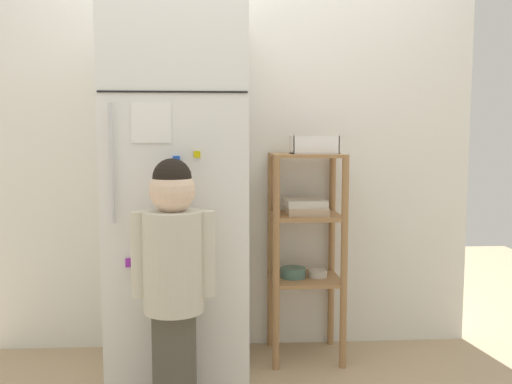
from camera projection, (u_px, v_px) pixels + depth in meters
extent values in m
plane|color=tan|center=(236.00, 368.00, 2.84)|extent=(6.00, 6.00, 0.00)
cube|color=silver|center=(234.00, 144.00, 3.07)|extent=(2.69, 0.03, 2.30)
cube|color=white|center=(180.00, 195.00, 2.75)|extent=(0.67, 0.60, 1.80)
cube|color=black|center=(173.00, 92.00, 2.40)|extent=(0.66, 0.01, 0.01)
cylinder|color=silver|center=(112.00, 164.00, 2.39)|extent=(0.02, 0.02, 0.52)
cube|color=white|center=(151.00, 123.00, 2.41)|extent=(0.17, 0.01, 0.18)
cube|color=#D2BE0A|center=(197.00, 154.00, 2.43)|extent=(0.03, 0.02, 0.03)
cube|color=#B132D0|center=(130.00, 263.00, 2.46)|extent=(0.04, 0.02, 0.04)
cube|color=#F11780|center=(147.00, 245.00, 2.46)|extent=(0.04, 0.01, 0.04)
cube|color=blue|center=(176.00, 159.00, 2.43)|extent=(0.03, 0.01, 0.03)
cube|color=#AB33C9|center=(146.00, 252.00, 2.46)|extent=(0.04, 0.01, 0.04)
cube|color=#CE672D|center=(195.00, 292.00, 2.49)|extent=(0.03, 0.02, 0.03)
cube|color=#534F43|center=(175.00, 361.00, 2.37)|extent=(0.18, 0.11, 0.45)
cylinder|color=beige|center=(173.00, 261.00, 2.33)|extent=(0.26, 0.26, 0.43)
sphere|color=beige|center=(174.00, 211.00, 2.38)|extent=(0.11, 0.11, 0.11)
sphere|color=beige|center=(172.00, 191.00, 2.29)|extent=(0.19, 0.19, 0.19)
sphere|color=black|center=(172.00, 178.00, 2.29)|extent=(0.16, 0.16, 0.16)
cylinder|color=beige|center=(139.00, 254.00, 2.31)|extent=(0.07, 0.07, 0.37)
cylinder|color=beige|center=(207.00, 253.00, 2.33)|extent=(0.07, 0.07, 0.37)
cylinder|color=#9E7247|center=(276.00, 264.00, 2.77)|extent=(0.04, 0.04, 1.10)
cylinder|color=#9E7247|center=(344.00, 263.00, 2.79)|extent=(0.04, 0.04, 1.10)
cylinder|color=#9E7247|center=(271.00, 251.00, 3.09)|extent=(0.04, 0.04, 1.10)
cylinder|color=#9E7247|center=(332.00, 250.00, 3.11)|extent=(0.04, 0.04, 1.10)
cube|color=#9E7247|center=(306.00, 155.00, 2.89)|extent=(0.37, 0.34, 0.02)
cube|color=#9E7247|center=(306.00, 216.00, 2.92)|extent=(0.37, 0.34, 0.02)
cube|color=#9E7247|center=(305.00, 279.00, 2.95)|extent=(0.37, 0.34, 0.02)
cube|color=#C6AD8E|center=(307.00, 211.00, 2.91)|extent=(0.21, 0.20, 0.04)
cube|color=silver|center=(305.00, 203.00, 2.93)|extent=(0.22, 0.20, 0.04)
cylinder|color=#4C7266|center=(293.00, 273.00, 2.95)|extent=(0.14, 0.14, 0.05)
cylinder|color=beige|center=(318.00, 274.00, 2.96)|extent=(0.10, 0.10, 0.04)
cube|color=white|center=(314.00, 153.00, 2.88)|extent=(0.24, 0.16, 0.01)
cube|color=white|center=(317.00, 145.00, 2.80)|extent=(0.24, 0.01, 0.09)
cube|color=white|center=(312.00, 145.00, 2.95)|extent=(0.24, 0.01, 0.09)
cube|color=white|center=(292.00, 145.00, 2.86)|extent=(0.01, 0.16, 0.09)
cube|color=white|center=(336.00, 145.00, 2.88)|extent=(0.01, 0.16, 0.09)
sphere|color=maroon|center=(319.00, 146.00, 2.88)|extent=(0.07, 0.07, 0.07)
sphere|color=#9B3424|center=(322.00, 145.00, 2.85)|extent=(0.08, 0.08, 0.08)
sphere|color=red|center=(308.00, 145.00, 2.85)|extent=(0.07, 0.07, 0.07)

